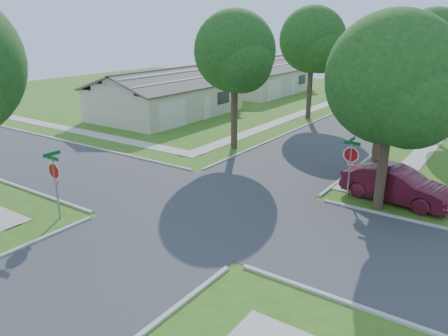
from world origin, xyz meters
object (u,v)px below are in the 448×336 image
house_nw_near (167,99)px  tree_e_near (386,71)px  tree_e_mid (433,49)px  house_nw_far (260,80)px  stop_sign_sw (54,174)px  tree_ne_corner (394,85)px  tree_w_mid (313,43)px  tree_w_far (361,48)px  car_curb_east (378,116)px  car_driveway (397,185)px  car_curb_west (398,82)px  stop_sign_ne (351,157)px  tree_w_near (235,55)px

house_nw_near → tree_e_near: bearing=-16.1°
tree_e_mid → house_nw_far: (-20.75, 10.99, -4.74)m
stop_sign_sw → tree_ne_corner: size_ratio=0.34×
tree_w_mid → tree_w_far: 13.04m
tree_w_mid → car_curb_east: bearing=7.7°
car_driveway → car_curb_west: bearing=22.0°
stop_sign_ne → tree_e_mid: size_ratio=0.32×
tree_ne_corner → house_nw_far: 35.90m
tree_ne_corner → car_driveway: size_ratio=1.72×
tree_w_near → house_nw_far: (-11.35, 22.99, -4.60)m
tree_w_near → car_driveway: bearing=-17.1°
tree_e_mid → house_nw_near: tree_e_mid is taller
tree_ne_corner → house_nw_far: tree_ne_corner is taller
car_curb_east → tree_e_near: bearing=-72.3°
tree_w_far → car_driveway: (11.39, -28.51, -4.68)m
stop_sign_ne → house_nw_far: bearing=127.2°
stop_sign_ne → car_curb_east: size_ratio=0.66×
stop_sign_ne → tree_e_mid: tree_e_mid is taller
tree_e_mid → car_curb_west: bearing=107.7°
house_nw_near → car_curb_east: house_nw_near is taller
car_driveway → tree_e_mid: bearing=15.5°
car_curb_west → house_nw_near: bearing=64.2°
tree_e_near → tree_w_mid: bearing=128.0°
tree_e_near → tree_w_mid: size_ratio=0.87×
stop_sign_ne → house_nw_far: (-20.69, 27.30, -0.51)m
tree_e_near → house_nw_far: size_ratio=0.61×
tree_ne_corner → car_driveway: tree_ne_corner is taller
tree_e_near → tree_w_far: size_ratio=1.03×
stop_sign_ne → tree_e_mid: (0.06, 16.31, 4.22)m
tree_w_near → tree_w_far: 25.01m
tree_w_mid → car_driveway: bearing=-53.7°
car_curb_west → tree_e_mid: bearing=104.4°
stop_sign_ne → tree_w_far: size_ratio=0.37×
stop_sign_sw → house_nw_near: bearing=119.8°
tree_e_near → tree_ne_corner: bearing=-71.5°
tree_w_far → tree_w_mid: bearing=-90.0°
car_curb_east → tree_w_far: bearing=117.8°
tree_w_far → car_curb_east: bearing=-64.4°
stop_sign_sw → tree_w_far: tree_w_far is taller
tree_ne_corner → house_nw_near: 25.15m
tree_ne_corner → tree_e_near: bearing=108.5°
tree_e_near → tree_ne_corner: 5.06m
tree_w_far → house_nw_near: bearing=-120.8°
tree_e_mid → tree_e_near: bearing=-90.0°
tree_w_far → tree_ne_corner: tree_ne_corner is taller
tree_ne_corner → car_curb_west: tree_ne_corner is taller
car_curb_east → car_curb_west: (-4.40, 24.08, -0.04)m
car_curb_west → car_curb_east: bearing=97.0°
tree_e_near → house_nw_far: (-20.74, 22.99, -4.13)m
tree_w_near → tree_w_mid: tree_w_mid is taller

